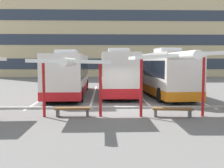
% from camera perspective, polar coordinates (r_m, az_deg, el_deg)
% --- Properties ---
extents(ground_plane, '(160.00, 160.00, 0.00)m').
position_cam_1_polar(ground_plane, '(15.47, 2.02, -5.34)').
color(ground_plane, slate).
extents(terminal_building, '(44.17, 10.76, 23.29)m').
position_cam_1_polar(terminal_building, '(52.30, -0.63, 13.18)').
color(terminal_building, '#D1BC8C').
rests_on(terminal_building, ground).
extents(coach_bus_0, '(2.80, 10.96, 3.57)m').
position_cam_1_polar(coach_bus_0, '(22.08, -9.03, 2.06)').
color(coach_bus_0, silver).
rests_on(coach_bus_0, ground).
extents(coach_bus_1, '(2.74, 10.13, 3.70)m').
position_cam_1_polar(coach_bus_1, '(22.36, 1.12, 2.30)').
color(coach_bus_1, silver).
rests_on(coach_bus_1, ground).
extents(coach_bus_2, '(3.23, 10.91, 3.68)m').
position_cam_1_polar(coach_bus_2, '(21.92, 10.42, 2.17)').
color(coach_bus_2, silver).
rests_on(coach_bus_2, ground).
extents(lane_stripe_0, '(0.16, 14.00, 0.01)m').
position_cam_1_polar(lane_stripe_0, '(22.56, -13.13, -2.22)').
color(lane_stripe_0, white).
rests_on(lane_stripe_0, ground).
extents(lane_stripe_1, '(0.16, 14.00, 0.01)m').
position_cam_1_polar(lane_stripe_1, '(22.13, -3.85, -2.24)').
color(lane_stripe_1, white).
rests_on(lane_stripe_1, ground).
extents(lane_stripe_2, '(0.16, 14.00, 0.01)m').
position_cam_1_polar(lane_stripe_2, '(22.30, 5.54, -2.20)').
color(lane_stripe_2, white).
rests_on(lane_stripe_2, ground).
extents(lane_stripe_3, '(0.16, 14.00, 0.01)m').
position_cam_1_polar(lane_stripe_3, '(23.04, 14.55, -2.10)').
color(lane_stripe_3, white).
rests_on(lane_stripe_3, ground).
extents(waiting_shelter_1, '(3.77, 4.28, 2.88)m').
position_cam_1_polar(waiting_shelter_1, '(13.03, -8.60, 4.42)').
color(waiting_shelter_1, red).
rests_on(waiting_shelter_1, ground).
extents(bench_2, '(1.78, 0.45, 0.45)m').
position_cam_1_polar(bench_2, '(13.57, -8.31, -5.39)').
color(bench_2, brown).
rests_on(bench_2, ground).
extents(waiting_shelter_2, '(4.08, 5.13, 3.20)m').
position_cam_1_polar(waiting_shelter_2, '(13.26, 13.04, 5.56)').
color(waiting_shelter_2, red).
rests_on(waiting_shelter_2, ground).
extents(bench_3, '(1.99, 0.63, 0.45)m').
position_cam_1_polar(bench_3, '(13.64, 12.65, -5.39)').
color(bench_3, brown).
rests_on(bench_3, ground).
extents(platform_kerb, '(44.00, 0.24, 0.12)m').
position_cam_1_polar(platform_kerb, '(15.71, 1.96, -4.96)').
color(platform_kerb, '#ADADA8').
rests_on(platform_kerb, ground).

